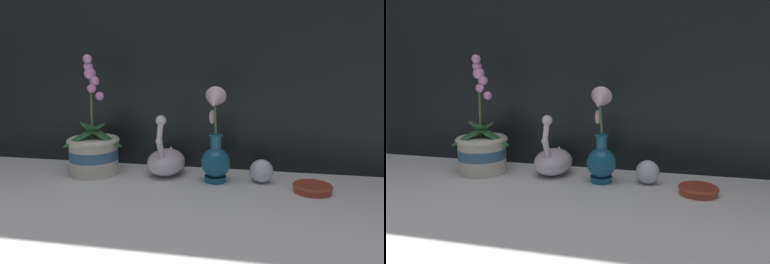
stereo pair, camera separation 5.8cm
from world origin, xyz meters
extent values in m
plane|color=silver|center=(0.00, 0.00, 0.00)|extent=(2.80, 2.80, 0.00)
cylinder|color=beige|center=(-0.36, 0.16, 0.06)|extent=(0.16, 0.16, 0.12)
cylinder|color=#386689|center=(-0.36, 0.16, 0.07)|extent=(0.16, 0.16, 0.03)
torus|color=beige|center=(-0.36, 0.16, 0.12)|extent=(0.18, 0.18, 0.02)
cylinder|color=#4C6B3D|center=(-0.36, 0.16, 0.26)|extent=(0.01, 0.02, 0.27)
ellipsoid|color=#2D6038|center=(-0.33, 0.15, 0.14)|extent=(0.16, 0.06, 0.09)
ellipsoid|color=#2D6038|center=(-0.37, 0.18, 0.14)|extent=(0.10, 0.17, 0.08)
ellipsoid|color=#2D6038|center=(-0.38, 0.14, 0.14)|extent=(0.14, 0.14, 0.08)
sphere|color=#DB8EC6|center=(-0.37, 0.16, 0.39)|extent=(0.03, 0.03, 0.03)
sphere|color=#DB8EC6|center=(-0.37, 0.17, 0.37)|extent=(0.03, 0.03, 0.03)
sphere|color=#DB8EC6|center=(-0.36, 0.16, 0.34)|extent=(0.04, 0.04, 0.04)
sphere|color=#DB8EC6|center=(-0.34, 0.16, 0.32)|extent=(0.03, 0.03, 0.03)
sphere|color=#DB8EC6|center=(-0.35, 0.15, 0.29)|extent=(0.03, 0.03, 0.03)
sphere|color=#DB8EC6|center=(-0.32, 0.14, 0.27)|extent=(0.03, 0.03, 0.03)
ellipsoid|color=white|center=(-0.11, 0.19, 0.04)|extent=(0.13, 0.17, 0.09)
cone|color=white|center=(-0.11, 0.26, 0.06)|extent=(0.06, 0.07, 0.07)
cylinder|color=white|center=(-0.11, 0.13, 0.10)|extent=(0.02, 0.05, 0.07)
sphere|color=white|center=(-0.11, 0.11, 0.13)|extent=(0.02, 0.02, 0.02)
cylinder|color=white|center=(-0.11, 0.12, 0.16)|extent=(0.02, 0.04, 0.07)
sphere|color=white|center=(-0.11, 0.13, 0.20)|extent=(0.03, 0.03, 0.03)
cylinder|color=#195B75|center=(0.06, 0.15, 0.01)|extent=(0.07, 0.07, 0.02)
ellipsoid|color=#195B75|center=(0.06, 0.15, 0.06)|extent=(0.09, 0.09, 0.10)
cylinder|color=#195B75|center=(0.06, 0.15, 0.13)|extent=(0.04, 0.04, 0.05)
torus|color=#195B75|center=(0.06, 0.15, 0.15)|extent=(0.05, 0.05, 0.01)
cylinder|color=#567A47|center=(0.06, 0.13, 0.20)|extent=(0.01, 0.04, 0.09)
cone|color=beige|center=(0.06, 0.11, 0.26)|extent=(0.06, 0.09, 0.09)
ellipsoid|color=beige|center=(0.05, 0.14, 0.21)|extent=(0.02, 0.02, 0.04)
sphere|color=silver|center=(0.21, 0.17, 0.04)|extent=(0.08, 0.08, 0.08)
cylinder|color=#A8422D|center=(0.36, 0.10, 0.01)|extent=(0.11, 0.11, 0.02)
torus|color=#A8422D|center=(0.36, 0.10, 0.02)|extent=(0.12, 0.12, 0.01)
camera|label=1|loc=(0.20, -1.00, 0.39)|focal=35.00mm
camera|label=2|loc=(0.26, -0.99, 0.39)|focal=35.00mm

